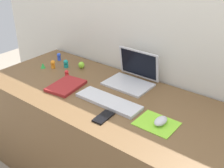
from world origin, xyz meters
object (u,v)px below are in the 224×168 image
(mouse, at_px, (161,121))
(notebook_pad, at_px, (66,86))
(toy_figurine_red, at_px, (67,73))
(laptop, at_px, (133,75))
(toy_figurine_lime, at_px, (81,65))
(toy_figurine_orange, at_px, (53,64))
(cell_phone, at_px, (103,117))
(keyboard, at_px, (109,101))
(toy_figurine_blue, at_px, (59,56))
(toy_figurine_green, at_px, (43,65))
(toy_figurine_teal, at_px, (66,64))

(mouse, relative_size, notebook_pad, 0.40)
(toy_figurine_red, bearing_deg, laptop, 27.32)
(toy_figurine_lime, distance_m, toy_figurine_orange, 0.21)
(laptop, bearing_deg, notebook_pad, -133.08)
(toy_figurine_orange, bearing_deg, cell_phone, -21.31)
(cell_phone, height_order, notebook_pad, notebook_pad)
(toy_figurine_orange, bearing_deg, keyboard, -12.31)
(notebook_pad, xyz_separation_m, toy_figurine_red, (-0.11, 0.11, 0.02))
(notebook_pad, distance_m, toy_figurine_red, 0.16)
(mouse, height_order, toy_figurine_lime, toy_figurine_lime)
(laptop, xyz_separation_m, toy_figurine_blue, (-0.68, -0.04, -0.02))
(mouse, distance_m, toy_figurine_green, 1.05)
(laptop, bearing_deg, toy_figurine_orange, -164.48)
(notebook_pad, xyz_separation_m, toy_figurine_teal, (-0.23, 0.22, 0.02))
(laptop, bearing_deg, toy_figurine_teal, -169.49)
(toy_figurine_red, bearing_deg, toy_figurine_blue, 146.97)
(laptop, xyz_separation_m, cell_phone, (0.11, -0.45, -0.05))
(laptop, relative_size, keyboard, 0.73)
(toy_figurine_red, xyz_separation_m, toy_figurine_lime, (-0.02, 0.17, -0.00))
(cell_phone, distance_m, toy_figurine_green, 0.81)
(laptop, distance_m, mouse, 0.50)
(toy_figurine_red, bearing_deg, cell_phone, -24.11)
(toy_figurine_orange, bearing_deg, laptop, 15.52)
(mouse, bearing_deg, toy_figurine_teal, 167.14)
(mouse, height_order, toy_figurine_green, toy_figurine_green)
(laptop, bearing_deg, toy_figurine_green, -162.05)
(notebook_pad, distance_m, toy_figurine_orange, 0.34)
(cell_phone, relative_size, toy_figurine_red, 2.44)
(notebook_pad, xyz_separation_m, toy_figurine_blue, (-0.38, 0.29, 0.02))
(cell_phone, xyz_separation_m, toy_figurine_teal, (-0.65, 0.35, 0.03))
(cell_phone, relative_size, notebook_pad, 0.53)
(notebook_pad, bearing_deg, toy_figurine_blue, 134.77)
(notebook_pad, bearing_deg, toy_figurine_teal, 128.14)
(toy_figurine_green, bearing_deg, keyboard, -7.51)
(mouse, xyz_separation_m, toy_figurine_lime, (-0.82, 0.27, 0.00))
(toy_figurine_green, bearing_deg, toy_figurine_orange, 38.25)
(laptop, xyz_separation_m, notebook_pad, (-0.30, -0.32, -0.04))
(mouse, distance_m, toy_figurine_orange, 1.00)
(keyboard, distance_m, toy_figurine_teal, 0.61)
(toy_figurine_lime, xyz_separation_m, toy_figurine_teal, (-0.10, -0.06, 0.01))
(toy_figurine_blue, bearing_deg, toy_figurine_green, -84.47)
(toy_figurine_green, bearing_deg, cell_phone, -16.64)
(toy_figurine_teal, bearing_deg, toy_figurine_lime, 30.00)
(toy_figurine_green, xyz_separation_m, toy_figurine_orange, (0.06, 0.05, 0.01))
(keyboard, bearing_deg, mouse, -0.48)
(toy_figurine_red, relative_size, toy_figurine_green, 1.31)
(keyboard, distance_m, cell_phone, 0.16)
(mouse, height_order, toy_figurine_teal, toy_figurine_teal)
(toy_figurine_red, xyz_separation_m, toy_figurine_green, (-0.25, -0.00, -0.01))
(keyboard, bearing_deg, cell_phone, -61.31)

